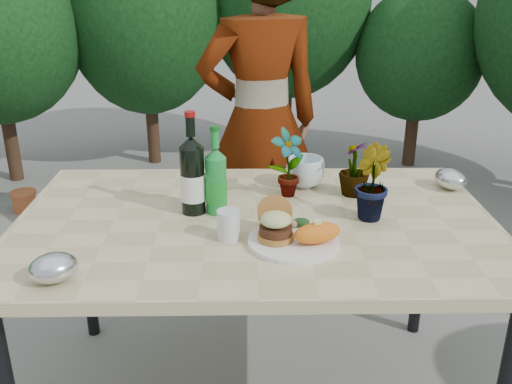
{
  "coord_description": "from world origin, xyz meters",
  "views": [
    {
      "loc": [
        -0.03,
        -1.73,
        1.55
      ],
      "look_at": [
        0.0,
        -0.08,
        0.88
      ],
      "focal_mm": 40.0,
      "sensor_mm": 36.0,
      "label": 1
    }
  ],
  "objects_px": {
    "patio_table": "(256,235)",
    "person": "(260,123)",
    "wine_bottle": "(193,177)",
    "dinner_plate": "(294,242)"
  },
  "relations": [
    {
      "from": "patio_table",
      "to": "person",
      "type": "height_order",
      "value": "person"
    },
    {
      "from": "patio_table",
      "to": "person",
      "type": "distance_m",
      "value": 0.94
    },
    {
      "from": "person",
      "to": "wine_bottle",
      "type": "bearing_deg",
      "value": 59.05
    },
    {
      "from": "patio_table",
      "to": "dinner_plate",
      "type": "bearing_deg",
      "value": -58.1
    },
    {
      "from": "dinner_plate",
      "to": "wine_bottle",
      "type": "distance_m",
      "value": 0.42
    },
    {
      "from": "person",
      "to": "dinner_plate",
      "type": "bearing_deg",
      "value": 78.98
    },
    {
      "from": "dinner_plate",
      "to": "person",
      "type": "height_order",
      "value": "person"
    },
    {
      "from": "patio_table",
      "to": "dinner_plate",
      "type": "xyz_separation_m",
      "value": [
        0.11,
        -0.18,
        0.06
      ]
    },
    {
      "from": "patio_table",
      "to": "wine_bottle",
      "type": "bearing_deg",
      "value": 163.47
    },
    {
      "from": "wine_bottle",
      "to": "person",
      "type": "xyz_separation_m",
      "value": [
        0.25,
        0.86,
        -0.05
      ]
    }
  ]
}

